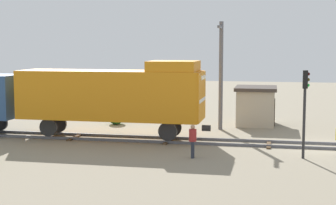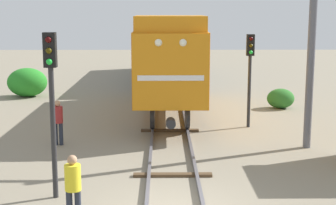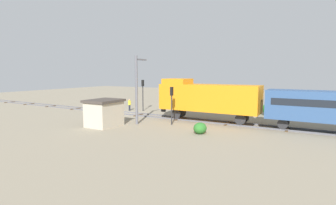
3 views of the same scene
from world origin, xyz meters
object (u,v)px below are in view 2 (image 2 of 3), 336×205
(passenger_car_leading, at_px, (166,44))
(traffic_signal_mid, at_px, (250,63))
(catenary_mast, at_px, (310,42))
(locomotive, at_px, (169,57))
(traffic_signal_near, at_px, (51,85))
(worker_near_track, at_px, (73,184))
(worker_by_signal, at_px, (58,119))

(passenger_car_leading, xyz_separation_m, traffic_signal_mid, (3.40, -15.91, 0.25))
(traffic_signal_mid, height_order, catenary_mast, catenary_mast)
(locomotive, height_order, traffic_signal_mid, locomotive)
(locomotive, bearing_deg, traffic_signal_near, -106.30)
(locomotive, bearing_deg, catenary_mast, -50.20)
(passenger_car_leading, distance_m, traffic_signal_near, 24.50)
(worker_near_track, height_order, catenary_mast, catenary_mast)
(locomotive, xyz_separation_m, worker_near_track, (-2.40, -12.74, -1.78))
(worker_by_signal, height_order, catenary_mast, catenary_mast)
(worker_by_signal, bearing_deg, catenary_mast, 137.68)
(traffic_signal_near, relative_size, catenary_mast, 0.61)
(locomotive, distance_m, traffic_signal_near, 11.41)
(locomotive, distance_m, worker_near_track, 13.08)
(worker_near_track, relative_size, catenary_mast, 0.23)
(worker_near_track, distance_m, worker_by_signal, 7.48)
(locomotive, xyz_separation_m, traffic_signal_mid, (3.40, -2.57, 0.00))
(traffic_signal_mid, relative_size, worker_near_track, 2.34)
(locomotive, relative_size, traffic_signal_mid, 2.91)
(passenger_car_leading, distance_m, catenary_mast, 19.92)
(worker_near_track, xyz_separation_m, worker_by_signal, (-1.80, 7.26, 0.00))
(worker_by_signal, bearing_deg, locomotive, -167.02)
(traffic_signal_mid, bearing_deg, locomotive, 142.87)
(locomotive, distance_m, worker_by_signal, 7.12)
(catenary_mast, bearing_deg, passenger_car_leading, 104.37)
(passenger_car_leading, bearing_deg, worker_by_signal, -102.59)
(locomotive, height_order, passenger_car_leading, locomotive)
(locomotive, relative_size, catenary_mast, 1.60)
(passenger_car_leading, distance_m, worker_near_track, 26.23)
(locomotive, relative_size, passenger_car_leading, 0.83)
(traffic_signal_near, distance_m, worker_near_track, 2.86)
(traffic_signal_near, bearing_deg, catenary_mast, 31.71)
(catenary_mast, bearing_deg, worker_by_signal, 177.20)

